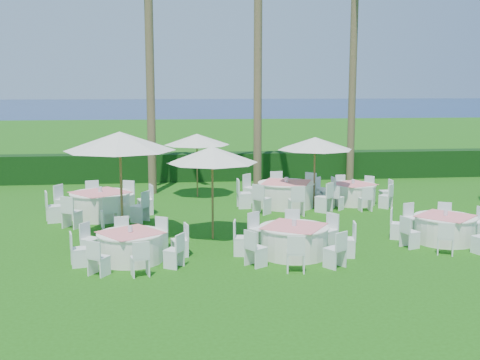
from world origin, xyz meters
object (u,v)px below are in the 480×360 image
object	(u,v)px
banquet_table_f	(353,193)
umbrella_c	(197,139)
umbrella_b	(212,155)
banquet_table_e	(286,194)
banquet_table_a	(131,246)
umbrella_a	(120,141)
banquet_table_b	(294,240)
banquet_table_d	(101,204)
umbrella_d	(315,143)
banquet_table_c	(445,228)

from	to	relation	value
banquet_table_f	umbrella_c	distance (m)	5.98
umbrella_b	banquet_table_e	bearing A→B (deg)	55.45
banquet_table_a	umbrella_a	distance (m)	3.17
banquet_table_b	umbrella_b	size ratio (longest dim) A/B	1.18
banquet_table_d	umbrella_c	xyz separation A→B (m)	(3.18, 3.31, 1.71)
umbrella_d	banquet_table_f	bearing A→B (deg)	19.26
banquet_table_e	umbrella_b	xyz separation A→B (m)	(-2.81, -4.09, 1.85)
umbrella_c	umbrella_b	bearing A→B (deg)	-88.85
banquet_table_e	banquet_table_f	xyz separation A→B (m)	(2.42, 0.21, -0.07)
banquet_table_b	banquet_table_f	size ratio (longest dim) A/B	1.05
banquet_table_d	umbrella_c	bearing A→B (deg)	46.16
banquet_table_c	banquet_table_f	size ratio (longest dim) A/B	0.97
banquet_table_a	banquet_table_b	xyz separation A→B (m)	(3.93, -0.01, 0.03)
banquet_table_d	banquet_table_e	bearing A→B (deg)	10.29
umbrella_a	umbrella_c	size ratio (longest dim) A/B	1.22
banquet_table_a	umbrella_d	distance (m)	8.28
banquet_table_c	banquet_table_e	bearing A→B (deg)	122.51
banquet_table_f	banquet_table_e	bearing A→B (deg)	-175.01
umbrella_a	banquet_table_c	bearing A→B (deg)	-9.08
umbrella_d	umbrella_a	bearing A→B (deg)	-150.61
banquet_table_b	banquet_table_d	world-z (taller)	banquet_table_d
banquet_table_a	banquet_table_b	size ratio (longest dim) A/B	0.93
banquet_table_e	umbrella_c	distance (m)	4.05
banquet_table_d	banquet_table_c	bearing A→B (deg)	-23.24
banquet_table_f	banquet_table_d	bearing A→B (deg)	-171.20
banquet_table_d	banquet_table_f	size ratio (longest dim) A/B	1.15
banquet_table_b	umbrella_b	distance (m)	3.25
banquet_table_b	umbrella_c	bearing A→B (deg)	103.63
banquet_table_b	banquet_table_c	bearing A→B (deg)	10.84
banquet_table_b	banquet_table_d	xyz separation A→B (m)	(-5.15, 4.85, 0.04)
banquet_table_a	banquet_table_b	distance (m)	3.93
banquet_table_a	umbrella_c	xyz separation A→B (m)	(1.95, 8.15, 1.78)
umbrella_a	banquet_table_e	bearing A→B (deg)	35.77
umbrella_a	umbrella_b	bearing A→B (deg)	-7.16
banquet_table_a	umbrella_d	bearing A→B (deg)	44.19
banquet_table_f	umbrella_a	xyz separation A→B (m)	(-7.67, -3.99, 2.28)
banquet_table_b	banquet_table_f	world-z (taller)	banquet_table_b
umbrella_a	banquet_table_d	bearing A→B (deg)	107.98
banquet_table_c	banquet_table_d	world-z (taller)	banquet_table_d
umbrella_a	umbrella_c	world-z (taller)	umbrella_a
banquet_table_e	umbrella_a	world-z (taller)	umbrella_a
umbrella_b	banquet_table_c	bearing A→B (deg)	-9.84
umbrella_b	banquet_table_d	bearing A→B (deg)	137.95
umbrella_d	banquet_table_a	bearing A→B (deg)	-135.81
banquet_table_c	umbrella_a	distance (m)	8.93
banquet_table_a	banquet_table_e	size ratio (longest dim) A/B	0.81
banquet_table_a	banquet_table_e	bearing A→B (deg)	50.56
banquet_table_b	banquet_table_c	distance (m)	4.32
banquet_table_e	umbrella_d	distance (m)	1.99
banquet_table_f	umbrella_d	xyz separation A→B (m)	(-1.52, -0.53, 1.82)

